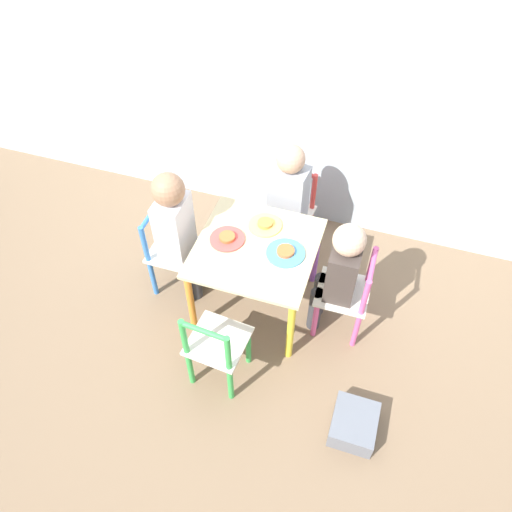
# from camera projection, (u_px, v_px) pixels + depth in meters

# --- Properties ---
(ground_plane) EXTENTS (6.00, 6.00, 0.00)m
(ground_plane) POSITION_uv_depth(u_px,v_px,m) (256.00, 303.00, 2.80)
(ground_plane) COLOR #7F664C
(house_wall) EXTENTS (6.00, 0.06, 2.60)m
(house_wall) POSITION_uv_depth(u_px,v_px,m) (309.00, 6.00, 2.32)
(house_wall) COLOR #B2C1CC
(house_wall) RESTS_ON ground_plane
(kids_table) EXTENTS (0.59, 0.59, 0.47)m
(kids_table) POSITION_uv_depth(u_px,v_px,m) (256.00, 256.00, 2.50)
(kids_table) COLOR beige
(kids_table) RESTS_ON ground_plane
(chair_blue) EXTENTS (0.26, 0.26, 0.53)m
(chair_blue) POSITION_uv_depth(u_px,v_px,m) (172.00, 252.00, 2.70)
(chair_blue) COLOR silver
(chair_blue) RESTS_ON ground_plane
(chair_pink) EXTENTS (0.26, 0.26, 0.53)m
(chair_pink) POSITION_uv_depth(u_px,v_px,m) (347.00, 295.00, 2.51)
(chair_pink) COLOR silver
(chair_pink) RESTS_ON ground_plane
(chair_red) EXTENTS (0.29, 0.29, 0.53)m
(chair_red) POSITION_uv_depth(u_px,v_px,m) (290.00, 215.00, 2.89)
(chair_red) COLOR silver
(chair_red) RESTS_ON ground_plane
(chair_green) EXTENTS (0.28, 0.28, 0.53)m
(chair_green) POSITION_uv_depth(u_px,v_px,m) (216.00, 347.00, 2.31)
(chair_green) COLOR silver
(chair_green) RESTS_ON ground_plane
(child_left) EXTENTS (0.22, 0.20, 0.80)m
(child_left) POSITION_uv_depth(u_px,v_px,m) (177.00, 226.00, 2.52)
(child_left) COLOR #38383D
(child_left) RESTS_ON ground_plane
(child_right) EXTENTS (0.21, 0.20, 0.73)m
(child_right) POSITION_uv_depth(u_px,v_px,m) (339.00, 270.00, 2.39)
(child_right) COLOR #38383D
(child_right) RESTS_ON ground_plane
(child_back) EXTENTS (0.21, 0.22, 0.77)m
(child_back) POSITION_uv_depth(u_px,v_px,m) (287.00, 196.00, 2.71)
(child_back) COLOR #4C608E
(child_back) RESTS_ON ground_plane
(plate_left) EXTENTS (0.17, 0.17, 0.03)m
(plate_left) POSITION_uv_depth(u_px,v_px,m) (227.00, 238.00, 2.47)
(plate_left) COLOR #E54C47
(plate_left) RESTS_ON kids_table
(plate_right) EXTENTS (0.19, 0.19, 0.03)m
(plate_right) POSITION_uv_depth(u_px,v_px,m) (286.00, 252.00, 2.41)
(plate_right) COLOR #4C9EE0
(plate_right) RESTS_ON kids_table
(plate_back) EXTENTS (0.17, 0.17, 0.03)m
(plate_back) POSITION_uv_depth(u_px,v_px,m) (265.00, 225.00, 2.53)
(plate_back) COLOR #EADB66
(plate_back) RESTS_ON kids_table
(storage_bin) EXTENTS (0.20, 0.23, 0.11)m
(storage_bin) POSITION_uv_depth(u_px,v_px,m) (354.00, 424.00, 2.28)
(storage_bin) COLOR slate
(storage_bin) RESTS_ON ground_plane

